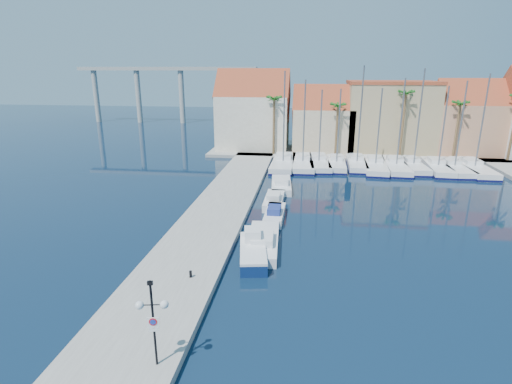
{
  "coord_description": "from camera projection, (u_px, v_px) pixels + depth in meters",
  "views": [
    {
      "loc": [
        -0.33,
        -22.4,
        13.77
      ],
      "look_at": [
        -4.95,
        12.31,
        3.0
      ],
      "focal_mm": 28.0,
      "sensor_mm": 36.0,
      "label": 1
    }
  ],
  "objects": [
    {
      "name": "ground",
      "position": [
        308.0,
        297.0,
        25.23
      ],
      "size": [
        260.0,
        260.0,
        0.0
      ],
      "primitive_type": "plane",
      "color": "black",
      "rests_on": "ground"
    },
    {
      "name": "quay_west",
      "position": [
        217.0,
        214.0,
        39.08
      ],
      "size": [
        6.0,
        77.0,
        0.5
      ],
      "primitive_type": "cube",
      "color": "gray",
      "rests_on": "ground"
    },
    {
      "name": "shore_north",
      "position": [
        368.0,
        151.0,
        69.38
      ],
      "size": [
        54.0,
        16.0,
        0.5
      ],
      "primitive_type": "cube",
      "color": "gray",
      "rests_on": "ground"
    },
    {
      "name": "lamp_post",
      "position": [
        152.0,
        311.0,
        17.92
      ],
      "size": [
        1.48,
        0.6,
        4.4
      ],
      "rotation": [
        0.0,
        0.0,
        0.18
      ],
      "color": "black",
      "rests_on": "quay_west"
    },
    {
      "name": "bollard",
      "position": [
        191.0,
        274.0,
        26.55
      ],
      "size": [
        0.19,
        0.19,
        0.47
      ],
      "primitive_type": "cylinder",
      "color": "black",
      "rests_on": "quay_west"
    },
    {
      "name": "fishing_boat",
      "position": [
        253.0,
        250.0,
        30.21
      ],
      "size": [
        2.81,
        5.95,
        2.0
      ],
      "rotation": [
        0.0,
        0.0,
        0.16
      ],
      "color": "navy",
      "rests_on": "ground"
    },
    {
      "name": "motorboat_west_0",
      "position": [
        263.0,
        242.0,
        32.09
      ],
      "size": [
        2.79,
        7.58,
        1.4
      ],
      "rotation": [
        0.0,
        0.0,
        0.05
      ],
      "color": "white",
      "rests_on": "ground"
    },
    {
      "name": "motorboat_west_1",
      "position": [
        275.0,
        214.0,
        38.24
      ],
      "size": [
        1.77,
        5.38,
        1.4
      ],
      "rotation": [
        0.0,
        0.0,
        -0.01
      ],
      "color": "white",
      "rests_on": "ground"
    },
    {
      "name": "motorboat_west_2",
      "position": [
        274.0,
        200.0,
        42.37
      ],
      "size": [
        1.92,
        5.91,
        1.4
      ],
      "rotation": [
        0.0,
        0.0,
        -0.0
      ],
      "color": "white",
      "rests_on": "ground"
    },
    {
      "name": "motorboat_west_3",
      "position": [
        281.0,
        184.0,
        48.09
      ],
      "size": [
        2.84,
        7.23,
        1.4
      ],
      "rotation": [
        0.0,
        0.0,
        0.08
      ],
      "color": "white",
      "rests_on": "ground"
    },
    {
      "name": "sailboat_0",
      "position": [
        284.0,
        162.0,
        59.19
      ],
      "size": [
        3.36,
        12.05,
        13.61
      ],
      "rotation": [
        0.0,
        0.0,
        -0.02
      ],
      "color": "white",
      "rests_on": "ground"
    },
    {
      "name": "sailboat_1",
      "position": [
        303.0,
        163.0,
        59.1
      ],
      "size": [
        3.48,
        11.61,
        12.45
      ],
      "rotation": [
        0.0,
        0.0,
        0.04
      ],
      "color": "white",
      "rests_on": "ground"
    },
    {
      "name": "sailboat_2",
      "position": [
        318.0,
        162.0,
        59.22
      ],
      "size": [
        3.66,
        11.18,
        11.1
      ],
      "rotation": [
        0.0,
        0.0,
        0.07
      ],
      "color": "white",
      "rests_on": "ground"
    },
    {
      "name": "sailboat_3",
      "position": [
        336.0,
        163.0,
        58.52
      ],
      "size": [
        2.69,
        9.56,
        11.24
      ],
      "rotation": [
        0.0,
        0.0,
        -0.02
      ],
      "color": "white",
      "rests_on": "ground"
    },
    {
      "name": "sailboat_4",
      "position": [
        357.0,
        163.0,
        58.76
      ],
      "size": [
        2.92,
        10.11,
        14.33
      ],
      "rotation": [
        0.0,
        0.0,
        -0.03
      ],
      "color": "white",
      "rests_on": "ground"
    },
    {
      "name": "sailboat_5",
      "position": [
        375.0,
        165.0,
        57.55
      ],
      "size": [
        3.84,
        11.45,
        11.38
      ],
      "rotation": [
        0.0,
        0.0,
        -0.08
      ],
      "color": "white",
      "rests_on": "ground"
    },
    {
      "name": "sailboat_6",
      "position": [
        396.0,
        166.0,
        57.28
      ],
      "size": [
        3.35,
        11.24,
        12.7
      ],
      "rotation": [
        0.0,
        0.0,
        -0.04
      ],
      "color": "white",
      "rests_on": "ground"
    },
    {
      "name": "sailboat_7",
      "position": [
        412.0,
        165.0,
        57.38
      ],
      "size": [
        3.0,
        9.93,
        13.94
      ],
      "rotation": [
        0.0,
        0.0,
        0.04
      ],
      "color": "white",
      "rests_on": "ground"
    },
    {
      "name": "sailboat_8",
      "position": [
        437.0,
        167.0,
        56.51
      ],
      "size": [
        3.34,
        10.59,
        11.71
      ],
      "rotation": [
        0.0,
        0.0,
        -0.06
      ],
      "color": "white",
      "rests_on": "ground"
    },
    {
      "name": "sailboat_9",
      "position": [
        453.0,
        167.0,
        56.25
      ],
      "size": [
        3.45,
        10.63,
        12.39
      ],
      "rotation": [
        0.0,
        0.0,
        0.07
      ],
      "color": "white",
      "rests_on": "ground"
    },
    {
      "name": "sailboat_10",
      "position": [
        473.0,
        167.0,
        56.12
      ],
      "size": [
        3.06,
        11.59,
        13.29
      ],
      "rotation": [
        0.0,
        0.0,
        0.0
      ],
      "color": "white",
      "rests_on": "ground"
    },
    {
      "name": "building_0",
      "position": [
        253.0,
        113.0,
        69.11
      ],
      "size": [
        12.3,
        9.0,
        13.5
      ],
      "color": "beige",
      "rests_on": "shore_north"
    },
    {
      "name": "building_1",
      "position": [
        323.0,
        121.0,
        67.95
      ],
      "size": [
        10.3,
        8.0,
        11.0
      ],
      "color": "tan",
      "rests_on": "shore_north"
    },
    {
      "name": "building_2",
      "position": [
        389.0,
        116.0,
        67.23
      ],
      "size": [
        14.2,
        10.2,
        11.5
      ],
      "color": "tan",
      "rests_on": "shore_north"
    },
    {
      "name": "building_3",
      "position": [
        466.0,
        120.0,
        64.89
      ],
      "size": [
        10.3,
        8.0,
        12.0
      ],
      "color": "tan",
      "rests_on": "shore_north"
    },
    {
      "name": "palm_0",
      "position": [
        274.0,
        101.0,
        63.11
      ],
      "size": [
        2.6,
        2.6,
        10.15
      ],
      "color": "brown",
      "rests_on": "shore_north"
    },
    {
      "name": "palm_1",
      "position": [
        338.0,
        107.0,
        62.13
      ],
      "size": [
        2.6,
        2.6,
        9.15
      ],
      "color": "brown",
      "rests_on": "shore_north"
    },
    {
      "name": "palm_2",
      "position": [
        406.0,
        95.0,
        60.32
      ],
      "size": [
        2.6,
        2.6,
        11.15
      ],
      "color": "brown",
      "rests_on": "shore_north"
    },
    {
      "name": "palm_3",
      "position": [
        460.0,
        106.0,
        59.72
      ],
      "size": [
        2.6,
        2.6,
        9.65
      ],
      "color": "brown",
      "rests_on": "shore_north"
    },
    {
      "name": "viaduct",
      "position": [
        162.0,
        84.0,
        104.84
      ],
      "size": [
        48.0,
        2.2,
        14.45
      ],
      "color": "#9E9E99",
      "rests_on": "ground"
    }
  ]
}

